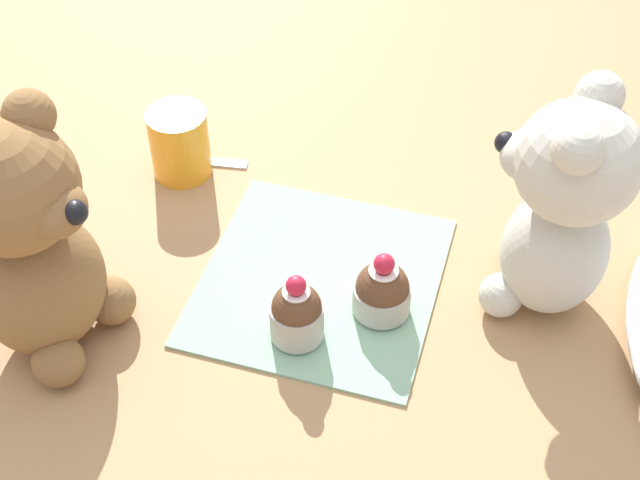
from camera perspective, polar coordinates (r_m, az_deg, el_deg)
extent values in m
plane|color=tan|center=(0.85, 0.00, -2.65)|extent=(4.00, 4.00, 0.00)
cube|color=#8EBC99|center=(0.85, 0.00, -2.52)|extent=(0.23, 0.22, 0.01)
ellipsoid|color=beige|center=(0.82, 14.77, -0.66)|extent=(0.12, 0.11, 0.12)
sphere|color=beige|center=(0.75, 16.20, 4.81)|extent=(0.11, 0.11, 0.11)
ellipsoid|color=beige|center=(0.76, 13.10, 5.35)|extent=(0.06, 0.05, 0.04)
sphere|color=black|center=(0.76, 11.80, 6.11)|extent=(0.02, 0.02, 0.02)
sphere|color=beige|center=(0.76, 17.46, 8.82)|extent=(0.04, 0.04, 0.04)
sphere|color=beige|center=(0.70, 16.19, 5.60)|extent=(0.04, 0.04, 0.04)
sphere|color=beige|center=(0.88, 12.78, -0.34)|extent=(0.04, 0.04, 0.04)
sphere|color=beige|center=(0.83, 11.50, -3.47)|extent=(0.04, 0.04, 0.04)
ellipsoid|color=olive|center=(0.80, -17.40, -2.65)|extent=(0.13, 0.12, 0.13)
sphere|color=olive|center=(0.72, -19.26, 3.21)|extent=(0.11, 0.11, 0.11)
ellipsoid|color=olive|center=(0.70, -16.55, 1.83)|extent=(0.06, 0.05, 0.04)
sphere|color=black|center=(0.69, -15.40, 1.72)|extent=(0.02, 0.02, 0.02)
sphere|color=olive|center=(0.72, -18.13, 7.60)|extent=(0.04, 0.04, 0.04)
sphere|color=olive|center=(0.79, -16.40, -7.47)|extent=(0.05, 0.05, 0.05)
sphere|color=olive|center=(0.83, -13.22, -3.80)|extent=(0.05, 0.05, 0.05)
cylinder|color=#B2ADA3|center=(0.81, 3.96, -3.72)|extent=(0.05, 0.05, 0.03)
sphere|color=brown|center=(0.80, 4.01, -3.07)|extent=(0.05, 0.05, 0.05)
cylinder|color=white|center=(0.79, 4.10, -1.97)|extent=(0.03, 0.03, 0.00)
sphere|color=red|center=(0.78, 4.13, -1.54)|extent=(0.02, 0.02, 0.02)
cylinder|color=#B2ADA3|center=(0.79, -1.50, -5.17)|extent=(0.05, 0.05, 0.04)
sphere|color=brown|center=(0.78, -1.52, -4.34)|extent=(0.04, 0.04, 0.04)
cylinder|color=white|center=(0.76, -1.55, -3.34)|extent=(0.02, 0.02, 0.00)
sphere|color=red|center=(0.75, -1.56, -2.93)|extent=(0.02, 0.02, 0.02)
cylinder|color=orange|center=(0.95, -8.98, 6.15)|extent=(0.06, 0.06, 0.08)
cube|color=silver|center=(0.98, -7.60, 5.09)|extent=(0.03, 0.10, 0.01)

